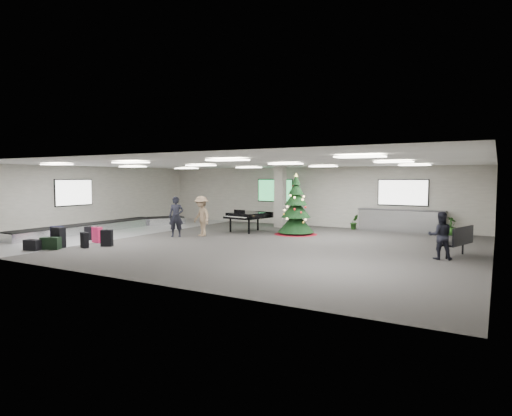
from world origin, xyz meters
The scene contains 21 objects.
ground centered at (0.00, 0.00, 0.00)m, with size 18.00×18.00×0.00m, color #383432.
room_envelope centered at (-0.38, 0.67, 2.33)m, with size 18.02×14.02×3.21m.
baggage_carousel centered at (-7.84, -0.08, 0.21)m, with size 2.28×9.71×0.43m.
service_counter centered at (5.00, 6.65, 0.55)m, with size 4.05×0.65×1.08m.
suitcase_0 centered at (-5.21, -4.59, 0.38)m, with size 0.51×0.30×0.79m.
suitcase_1 centered at (-4.33, -4.13, 0.29)m, with size 0.42×0.31×0.60m.
pink_suitcase centered at (-4.96, -3.02, 0.32)m, with size 0.42×0.26×0.65m.
suitcase_3 centered at (-3.90, -3.45, 0.32)m, with size 0.48×0.40×0.65m.
navy_suitcase centered at (-5.85, -4.19, 0.36)m, with size 0.49×0.30×0.75m.
suitcase_5 centered at (-5.55, -4.25, 0.35)m, with size 0.52×0.38×0.72m.
green_duffel centered at (-5.10, -4.99, 0.22)m, with size 0.75×0.60×0.47m.
suitcase_8 centered at (-5.81, -2.69, 0.29)m, with size 0.44×0.34×0.59m.
black_duffel centered at (-5.50, -5.42, 0.19)m, with size 0.64×0.43×0.40m.
christmas_tree centered at (0.96, 3.29, 0.98)m, with size 2.00×2.00×2.85m.
grand_piano centered at (-1.46, 3.02, 0.79)m, with size 1.80×2.16×1.11m.
bench centered at (7.99, 0.73, 0.57)m, with size 1.00×1.69×1.02m.
traveler_a centered at (-3.31, -0.10, 0.89)m, with size 0.65×0.43×1.79m, color black.
traveler_b centered at (-2.47, 0.64, 0.90)m, with size 1.17×0.67×1.80m, color #93765B.
traveler_bench centered at (7.50, -0.03, 0.76)m, with size 0.74×0.58×1.53m, color black.
potted_plant_left centered at (2.75, 6.50, 0.38)m, with size 0.42×0.34×0.76m, color #133811.
potted_plant_right centered at (7.26, 6.50, 0.43)m, with size 0.48×0.48×0.85m, color #133811.
Camera 1 is at (9.07, -14.73, 2.60)m, focal length 30.00 mm.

